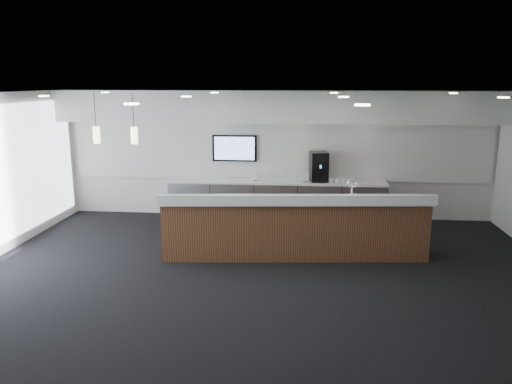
# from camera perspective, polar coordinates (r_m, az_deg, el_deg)

# --- Properties ---
(ground) EXTENTS (10.00, 10.00, 0.00)m
(ground) POSITION_cam_1_polar(r_m,az_deg,el_deg) (8.35, 0.82, -9.99)
(ground) COLOR black
(ground) RESTS_ON ground
(ceiling) EXTENTS (10.00, 8.00, 0.02)m
(ceiling) POSITION_cam_1_polar(r_m,az_deg,el_deg) (7.71, 0.89, 11.06)
(ceiling) COLOR black
(ceiling) RESTS_ON back_wall
(back_wall) EXTENTS (10.00, 0.02, 3.00)m
(back_wall) POSITION_cam_1_polar(r_m,az_deg,el_deg) (11.82, 2.43, 4.30)
(back_wall) COLOR silver
(back_wall) RESTS_ON ground
(soffit_bulkhead) EXTENTS (10.00, 0.90, 0.70)m
(soffit_bulkhead) POSITION_cam_1_polar(r_m,az_deg,el_deg) (11.26, 2.35, 9.77)
(soffit_bulkhead) COLOR silver
(soffit_bulkhead) RESTS_ON back_wall
(alcove_panel) EXTENTS (9.80, 0.06, 1.40)m
(alcove_panel) POSITION_cam_1_polar(r_m,az_deg,el_deg) (11.78, 2.42, 4.76)
(alcove_panel) COLOR silver
(alcove_panel) RESTS_ON back_wall
(back_credenza) EXTENTS (5.06, 0.66, 0.95)m
(back_credenza) POSITION_cam_1_polar(r_m,az_deg,el_deg) (11.66, 2.28, -0.93)
(back_credenza) COLOR #9EA2A6
(back_credenza) RESTS_ON ground
(wall_tv) EXTENTS (1.05, 0.08, 0.62)m
(wall_tv) POSITION_cam_1_polar(r_m,az_deg,el_deg) (11.80, -2.46, 5.02)
(wall_tv) COLOR black
(wall_tv) RESTS_ON back_wall
(pendant_left) EXTENTS (0.12, 0.12, 0.30)m
(pendant_left) POSITION_cam_1_polar(r_m,az_deg,el_deg) (9.05, -14.11, 6.16)
(pendant_left) COLOR beige
(pendant_left) RESTS_ON ceiling
(pendant_right) EXTENTS (0.12, 0.12, 0.30)m
(pendant_right) POSITION_cam_1_polar(r_m,az_deg,el_deg) (9.31, -18.20, 6.08)
(pendant_right) COLOR beige
(pendant_right) RESTS_ON ceiling
(ceiling_can_lights) EXTENTS (7.00, 5.00, 0.02)m
(ceiling_can_lights) POSITION_cam_1_polar(r_m,az_deg,el_deg) (7.71, 0.89, 10.84)
(ceiling_can_lights) COLOR white
(ceiling_can_lights) RESTS_ON ceiling
(service_counter) EXTENTS (4.95, 1.27, 1.49)m
(service_counter) POSITION_cam_1_polar(r_m,az_deg,el_deg) (9.24, 4.43, -3.97)
(service_counter) COLOR #482518
(service_counter) RESTS_ON ground
(coffee_machine) EXTENTS (0.46, 0.55, 0.68)m
(coffee_machine) POSITION_cam_1_polar(r_m,az_deg,el_deg) (11.49, 7.17, 2.89)
(coffee_machine) COLOR black
(coffee_machine) RESTS_ON back_credenza
(info_sign_left) EXTENTS (0.14, 0.05, 0.19)m
(info_sign_left) POSITION_cam_1_polar(r_m,az_deg,el_deg) (11.51, -0.08, 1.78)
(info_sign_left) COLOR white
(info_sign_left) RESTS_ON back_credenza
(info_sign_right) EXTENTS (0.16, 0.05, 0.22)m
(info_sign_right) POSITION_cam_1_polar(r_m,az_deg,el_deg) (11.45, 5.66, 1.73)
(info_sign_right) COLOR white
(info_sign_right) RESTS_ON back_credenza
(cup_0) EXTENTS (0.10, 0.10, 0.09)m
(cup_0) POSITION_cam_1_polar(r_m,az_deg,el_deg) (11.45, 10.68, 1.26)
(cup_0) COLOR white
(cup_0) RESTS_ON back_credenza
(cup_1) EXTENTS (0.13, 0.13, 0.09)m
(cup_1) POSITION_cam_1_polar(r_m,az_deg,el_deg) (11.44, 9.98, 1.27)
(cup_1) COLOR white
(cup_1) RESTS_ON back_credenza
(cup_2) EXTENTS (0.12, 0.12, 0.09)m
(cup_2) POSITION_cam_1_polar(r_m,az_deg,el_deg) (11.43, 9.28, 1.29)
(cup_2) COLOR white
(cup_2) RESTS_ON back_credenza
(cup_3) EXTENTS (0.12, 0.12, 0.09)m
(cup_3) POSITION_cam_1_polar(r_m,az_deg,el_deg) (11.42, 8.58, 1.30)
(cup_3) COLOR white
(cup_3) RESTS_ON back_credenza
(cup_4) EXTENTS (0.13, 0.13, 0.09)m
(cup_4) POSITION_cam_1_polar(r_m,az_deg,el_deg) (11.42, 7.88, 1.32)
(cup_4) COLOR white
(cup_4) RESTS_ON back_credenza
(cup_5) EXTENTS (0.10, 0.10, 0.09)m
(cup_5) POSITION_cam_1_polar(r_m,az_deg,el_deg) (11.41, 7.17, 1.34)
(cup_5) COLOR white
(cup_5) RESTS_ON back_credenza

